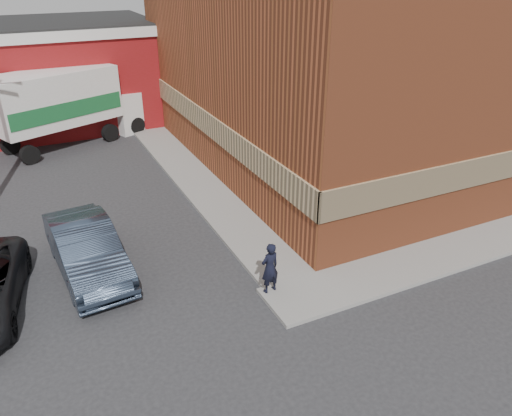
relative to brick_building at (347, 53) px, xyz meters
name	(u,v)px	position (x,y,z in m)	size (l,w,h in m)	color
ground	(272,288)	(-8.50, -9.00, -4.68)	(90.00, 90.00, 0.00)	#28282B
brick_building	(347,53)	(0.00, 0.00, 0.00)	(14.25, 18.25, 9.36)	#A24B2A
sidewalk_south	(482,243)	(-1.00, -9.90, -4.62)	(16.00, 1.80, 0.12)	gray
sidewalk_west	(190,174)	(-7.90, 0.00, -4.62)	(1.80, 18.00, 0.12)	gray
warehouse	(5,77)	(-14.50, 11.00, -1.87)	(16.30, 8.30, 5.60)	maroon
man	(270,268)	(-8.70, -9.25, -3.79)	(0.57, 0.37, 1.55)	black
sedan	(87,250)	(-13.13, -5.85, -3.88)	(1.70, 4.86, 1.60)	#2E3B4E
box_truck	(70,102)	(-11.81, 6.62, -2.48)	(8.01, 5.10, 3.81)	white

